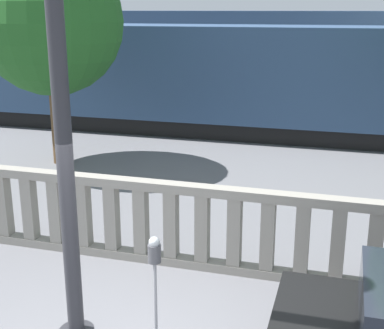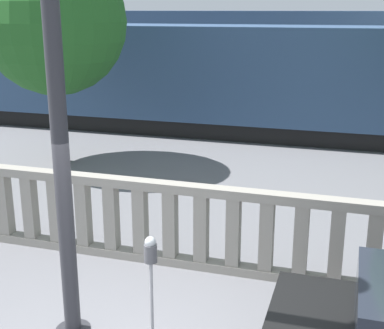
# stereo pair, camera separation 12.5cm
# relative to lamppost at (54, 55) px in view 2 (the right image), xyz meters

# --- Properties ---
(balustrade) EXTENTS (14.17, 0.24, 1.35)m
(balustrade) POSITION_rel_lamppost_xyz_m (0.68, 2.32, -2.76)
(balustrade) COLOR gray
(balustrade) RESTS_ON ground
(lamppost) EXTENTS (0.44, 0.44, 6.16)m
(lamppost) POSITION_rel_lamppost_xyz_m (0.00, 0.00, 0.00)
(lamppost) COLOR #2D2D33
(lamppost) RESTS_ON ground
(parking_meter) EXTENTS (0.15, 0.15, 1.43)m
(parking_meter) POSITION_rel_lamppost_xyz_m (0.94, 0.21, -2.31)
(parking_meter) COLOR #99999E
(parking_meter) RESTS_ON ground
(train_near) EXTENTS (29.22, 2.74, 3.99)m
(train_near) POSITION_rel_lamppost_xyz_m (3.45, 11.62, -1.65)
(train_near) COLOR black
(train_near) RESTS_ON ground
(train_far) EXTENTS (26.50, 2.77, 4.39)m
(train_far) POSITION_rel_lamppost_xyz_m (-1.51, 22.22, -1.45)
(train_far) COLOR black
(train_far) RESTS_ON ground
(tree_right) EXTENTS (3.59, 3.59, 5.37)m
(tree_right) POSITION_rel_lamppost_xyz_m (-4.23, 7.02, 0.13)
(tree_right) COLOR brown
(tree_right) RESTS_ON ground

